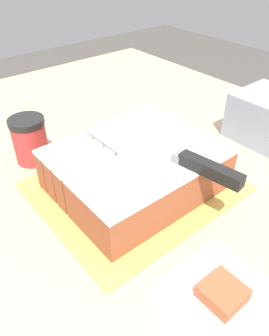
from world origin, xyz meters
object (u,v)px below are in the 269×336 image
at_px(cake_board, 134,186).
at_px(cake, 137,168).
at_px(knife, 192,162).
at_px(brownie, 223,293).
at_px(coffee_cup, 30,140).

xyz_separation_m(cake_board, cake, (0.00, 0.00, 0.04)).
relative_size(cake_board, cake, 1.24).
bearing_deg(cake_board, knife, 22.83).
xyz_separation_m(cake, brownie, (0.26, -0.07, -0.03)).
distance_m(cake_board, coffee_cup, 0.25).
relative_size(knife, brownie, 5.61).
height_order(knife, brownie, knife).
distance_m(cake, brownie, 0.27).
bearing_deg(coffee_cup, cake_board, 26.96).
xyz_separation_m(cake, knife, (0.10, 0.04, 0.05)).
relative_size(coffee_cup, brownie, 1.85).
bearing_deg(coffee_cup, brownie, 5.61).
xyz_separation_m(cake_board, coffee_cup, (-0.22, -0.11, 0.05)).
bearing_deg(cake, cake_board, -129.40).
bearing_deg(brownie, coffee_cup, -174.39).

